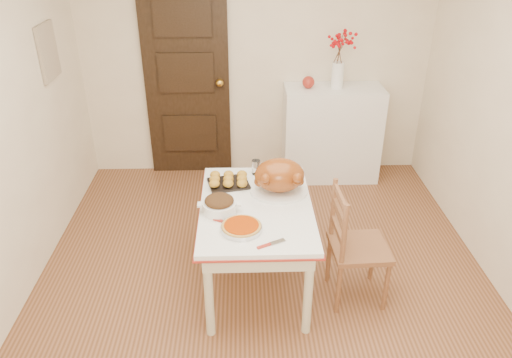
{
  "coord_description": "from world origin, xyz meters",
  "views": [
    {
      "loc": [
        -0.15,
        -2.87,
        2.5
      ],
      "look_at": [
        -0.06,
        0.11,
        0.88
      ],
      "focal_mm": 34.38,
      "sensor_mm": 36.0,
      "label": 1
    }
  ],
  "objects_px": {
    "turkey_platter": "(279,177)",
    "pumpkin_pie": "(241,227)",
    "kitchen_table": "(256,245)",
    "sideboard": "(331,134)",
    "chair_oak": "(360,245)"
  },
  "relations": [
    {
      "from": "chair_oak",
      "to": "pumpkin_pie",
      "type": "xyz_separation_m",
      "value": [
        -0.83,
        -0.16,
        0.28
      ]
    },
    {
      "from": "pumpkin_pie",
      "to": "sideboard",
      "type": "bearing_deg",
      "value": 65.31
    },
    {
      "from": "kitchen_table",
      "to": "chair_oak",
      "type": "relative_size",
      "value": 1.31
    },
    {
      "from": "turkey_platter",
      "to": "pumpkin_pie",
      "type": "xyz_separation_m",
      "value": [
        -0.28,
        -0.47,
        -0.11
      ]
    },
    {
      "from": "sideboard",
      "to": "turkey_platter",
      "type": "distance_m",
      "value": 1.73
    },
    {
      "from": "sideboard",
      "to": "turkey_platter",
      "type": "relative_size",
      "value": 2.34
    },
    {
      "from": "sideboard",
      "to": "turkey_platter",
      "type": "height_order",
      "value": "sideboard"
    },
    {
      "from": "turkey_platter",
      "to": "pumpkin_pie",
      "type": "relative_size",
      "value": 1.57
    },
    {
      "from": "sideboard",
      "to": "chair_oak",
      "type": "relative_size",
      "value": 1.1
    },
    {
      "from": "kitchen_table",
      "to": "turkey_platter",
      "type": "height_order",
      "value": "turkey_platter"
    },
    {
      "from": "kitchen_table",
      "to": "sideboard",
      "type": "bearing_deg",
      "value": 64.31
    },
    {
      "from": "kitchen_table",
      "to": "turkey_platter",
      "type": "distance_m",
      "value": 0.54
    },
    {
      "from": "kitchen_table",
      "to": "chair_oak",
      "type": "bearing_deg",
      "value": -11.69
    },
    {
      "from": "kitchen_table",
      "to": "chair_oak",
      "type": "xyz_separation_m",
      "value": [
        0.72,
        -0.15,
        0.1
      ]
    },
    {
      "from": "sideboard",
      "to": "kitchen_table",
      "type": "height_order",
      "value": "sideboard"
    }
  ]
}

